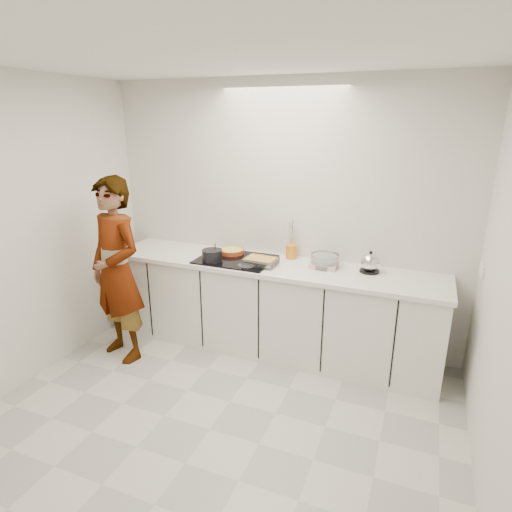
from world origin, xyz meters
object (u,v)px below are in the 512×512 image
at_px(mixing_bowl, 325,261).
at_px(cook, 117,271).
at_px(saucepan, 212,255).
at_px(hob, 236,259).
at_px(baking_dish, 261,261).
at_px(utensil_crock, 291,252).
at_px(kettle, 370,263).
at_px(tart_dish, 232,251).

relative_size(mixing_bowl, cook, 0.20).
height_order(saucepan, cook, cook).
bearing_deg(hob, cook, -146.58).
distance_m(baking_dish, utensil_crock, 0.37).
height_order(baking_dish, kettle, kettle).
bearing_deg(hob, baking_dish, -11.21).
height_order(mixing_bowl, kettle, kettle).
relative_size(hob, cook, 0.41).
relative_size(saucepan, utensil_crock, 1.88).
xyz_separation_m(kettle, utensil_crock, (-0.77, 0.12, -0.02)).
height_order(hob, utensil_crock, utensil_crock).
bearing_deg(baking_dish, kettle, 11.40).
height_order(saucepan, kettle, same).
bearing_deg(mixing_bowl, saucepan, -165.20).
bearing_deg(kettle, baking_dish, -168.60).
bearing_deg(kettle, utensil_crock, 171.47).
distance_m(saucepan, kettle, 1.47).
distance_m(hob, saucepan, 0.24).
height_order(tart_dish, baking_dish, baking_dish).
bearing_deg(mixing_bowl, hob, -171.25).
bearing_deg(baking_dish, hob, 168.79).
relative_size(mixing_bowl, kettle, 1.70).
distance_m(tart_dish, baking_dish, 0.44).
bearing_deg(tart_dish, baking_dish, -26.96).
bearing_deg(hob, utensil_crock, 27.72).
height_order(hob, baking_dish, baking_dish).
relative_size(saucepan, cook, 0.15).
distance_m(tart_dish, kettle, 1.37).
height_order(hob, cook, cook).
bearing_deg(saucepan, cook, -147.79).
relative_size(baking_dish, mixing_bowl, 0.90).
xyz_separation_m(baking_dish, cook, (-1.22, -0.56, -0.08)).
xyz_separation_m(baking_dish, mixing_bowl, (0.56, 0.19, 0.01)).
distance_m(hob, baking_dish, 0.29).
bearing_deg(cook, hob, 50.95).
bearing_deg(tart_dish, kettle, -0.19).
distance_m(hob, tart_dish, 0.18).
relative_size(saucepan, baking_dish, 0.82).
relative_size(baking_dish, utensil_crock, 2.28).
distance_m(baking_dish, kettle, 0.99).
bearing_deg(tart_dish, hob, -52.91).
xyz_separation_m(hob, saucepan, (-0.18, -0.14, 0.06)).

